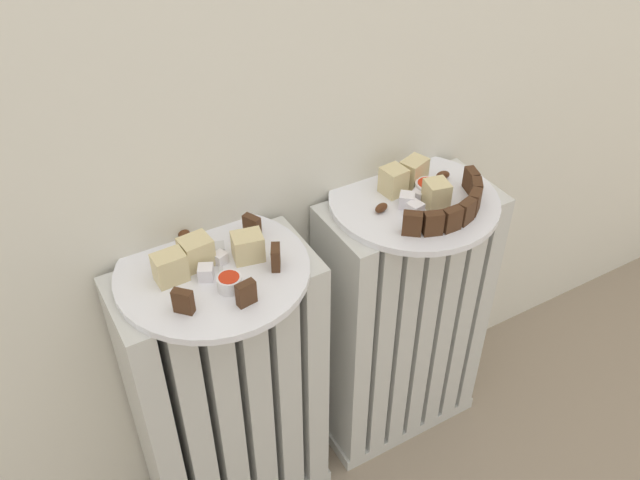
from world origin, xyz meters
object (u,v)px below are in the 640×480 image
at_px(jam_bowl_left, 229,282).
at_px(fork, 219,257).
at_px(jam_bowl_right, 428,188).
at_px(radiator_left, 230,397).
at_px(plate_right, 414,200).
at_px(plate_left, 213,271).
at_px(radiator_right, 401,323).

bearing_deg(jam_bowl_left, fork, 79.13).
bearing_deg(jam_bowl_right, jam_bowl_left, -172.37).
distance_m(radiator_left, plate_right, 0.49).
distance_m(plate_right, jam_bowl_left, 0.38).
xyz_separation_m(plate_left, jam_bowl_right, (0.41, -0.00, 0.02)).
bearing_deg(radiator_right, radiator_left, -180.00).
relative_size(radiator_right, plate_left, 1.96).
distance_m(jam_bowl_right, fork, 0.39).
xyz_separation_m(plate_right, jam_bowl_left, (-0.37, -0.06, 0.02)).
height_order(radiator_left, fork, fork).
bearing_deg(jam_bowl_left, radiator_left, 95.04).
bearing_deg(jam_bowl_right, plate_left, 179.67).
relative_size(radiator_left, radiator_right, 1.00).
bearing_deg(radiator_left, jam_bowl_left, -84.96).
bearing_deg(plate_right, plate_left, 180.00).
distance_m(radiator_right, jam_bowl_left, 0.50).
bearing_deg(plate_left, radiator_left, -116.57).
height_order(radiator_right, jam_bowl_right, jam_bowl_right).
height_order(jam_bowl_left, jam_bowl_right, same).
height_order(radiator_right, jam_bowl_left, jam_bowl_left).
relative_size(plate_left, jam_bowl_left, 8.04).
distance_m(radiator_left, fork, 0.31).
distance_m(plate_right, jam_bowl_right, 0.03).
distance_m(radiator_right, plate_right, 0.30).
relative_size(radiator_left, jam_bowl_right, 12.77).
xyz_separation_m(radiator_left, fork, (0.02, 0.02, 0.31)).
bearing_deg(plate_left, radiator_right, 0.00).
relative_size(plate_right, fork, 3.26).
bearing_deg(fork, radiator_right, -2.88).
relative_size(radiator_left, plate_right, 1.96).
relative_size(jam_bowl_right, fork, 0.50).
relative_size(radiator_right, jam_bowl_right, 12.77).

